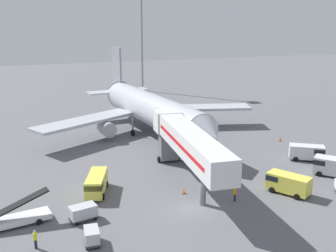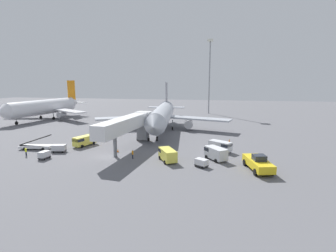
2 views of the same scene
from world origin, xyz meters
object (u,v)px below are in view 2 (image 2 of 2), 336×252
at_px(pushback_tug, 258,163).
at_px(service_van_mid_right, 215,153).
at_px(service_van_far_left, 167,154).
at_px(baggage_cart_near_center, 201,162).
at_px(service_van_rear_left, 84,140).
at_px(ground_crew_worker_midground, 133,154).
at_px(safety_cone_bravo, 251,155).
at_px(safety_cone_charlie, 118,151).
at_px(belt_loader_truck, 36,146).
at_px(ground_crew_worker_foreground, 26,151).
at_px(airplane_background, 45,107).
at_px(jet_bridge, 129,124).
at_px(baggage_cart_outer_right, 44,155).
at_px(service_van_near_left, 221,146).
at_px(baggage_cart_far_right, 59,148).
at_px(safety_cone_alpha, 229,140).
at_px(apron_light_mast, 210,64).
at_px(airplane_at_gate, 162,115).

height_order(pushback_tug, service_van_mid_right, pushback_tug).
xyz_separation_m(service_van_far_left, baggage_cart_near_center, (6.31, -2.17, -0.49)).
relative_size(service_van_rear_left, ground_crew_worker_midground, 3.46).
bearing_deg(safety_cone_bravo, safety_cone_charlie, -175.91).
bearing_deg(belt_loader_truck, service_van_far_left, -5.72).
relative_size(ground_crew_worker_foreground, airplane_background, 0.05).
distance_m(safety_cone_charlie, airplane_background, 57.42).
distance_m(jet_bridge, baggage_cart_outer_right, 17.18).
xyz_separation_m(service_van_near_left, baggage_cart_near_center, (-3.27, -10.47, -0.46)).
bearing_deg(safety_cone_charlie, ground_crew_worker_foreground, -159.97).
relative_size(service_van_mid_right, safety_cone_bravo, 7.06).
relative_size(service_van_far_left, ground_crew_worker_midground, 3.06).
distance_m(service_van_near_left, baggage_cart_far_right, 33.14).
bearing_deg(baggage_cart_near_center, belt_loader_truck, 171.83).
bearing_deg(airplane_background, baggage_cart_outer_right, -54.94).
bearing_deg(baggage_cart_near_center, service_van_mid_right, 63.87).
relative_size(service_van_far_left, baggage_cart_far_right, 1.82).
relative_size(belt_loader_truck, safety_cone_alpha, 9.46).
bearing_deg(service_van_near_left, safety_cone_bravo, -22.66).
bearing_deg(apron_light_mast, belt_loader_truck, -116.53).
xyz_separation_m(pushback_tug, ground_crew_worker_midground, (-22.17, 2.40, -0.35)).
bearing_deg(jet_bridge, apron_light_mast, 77.25).
relative_size(baggage_cart_far_right, safety_cone_alpha, 3.94).
bearing_deg(service_van_rear_left, airplane_at_gate, 57.59).
height_order(service_van_far_left, ground_crew_worker_midground, service_van_far_left).
distance_m(pushback_tug, baggage_cart_far_right, 38.57).
bearing_deg(service_van_rear_left, baggage_cart_outer_right, -103.26).
bearing_deg(airplane_at_gate, service_van_rear_left, -122.41).
distance_m(service_van_far_left, baggage_cart_outer_right, 23.10).
bearing_deg(safety_cone_bravo, service_van_far_left, -159.04).
distance_m(jet_bridge, baggage_cart_far_right, 14.92).
distance_m(airplane_at_gate, apron_light_mast, 47.01).
distance_m(baggage_cart_far_right, ground_crew_worker_foreground, 5.98).
distance_m(belt_loader_truck, ground_crew_worker_midground, 22.64).
distance_m(pushback_tug, service_van_near_left, 12.03).
bearing_deg(ground_crew_worker_midground, jet_bridge, 113.85).
bearing_deg(airplane_background, apron_light_mast, 26.40).
height_order(airplane_at_gate, safety_cone_alpha, airplane_at_gate).
distance_m(jet_bridge, safety_cone_bravo, 25.54).
xyz_separation_m(airplane_at_gate, baggage_cart_far_right, (-15.87, -26.91, -3.69)).
bearing_deg(airplane_at_gate, ground_crew_worker_midground, -89.33).
height_order(service_van_mid_right, baggage_cart_far_right, service_van_mid_right).
distance_m(baggage_cart_outer_right, ground_crew_worker_foreground, 4.81).
distance_m(service_van_rear_left, baggage_cart_outer_right, 10.85).
relative_size(service_van_rear_left, airplane_background, 0.15).
height_order(baggage_cart_outer_right, baggage_cart_near_center, baggage_cart_outer_right).
relative_size(baggage_cart_far_right, ground_crew_worker_midground, 1.69).
bearing_deg(ground_crew_worker_midground, service_van_rear_left, 151.98).
distance_m(jet_bridge, safety_cone_charlie, 6.00).
bearing_deg(baggage_cart_far_right, airplane_at_gate, 59.46).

